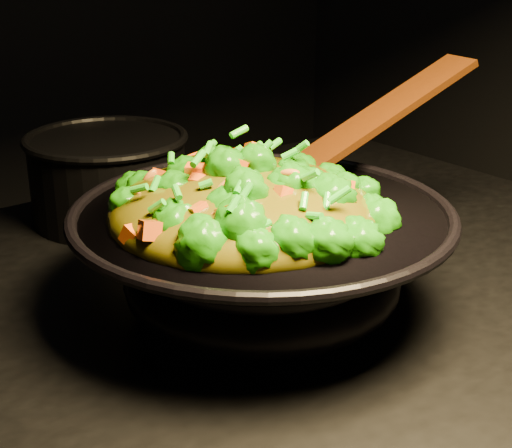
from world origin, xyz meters
TOP-DOWN VIEW (x-y plane):
  - wok at (0.04, -0.01)m, footprint 0.39×0.39m
  - stir_fry at (0.01, -0.01)m, footprint 0.29×0.29m
  - spatula at (0.22, 0.03)m, footprint 0.31×0.08m
  - back_pot at (0.04, 0.32)m, footprint 0.27×0.27m

SIDE VIEW (x-z plane):
  - wok at x=0.04m, z-range 0.90..1.01m
  - back_pot at x=0.04m, z-range 0.90..1.02m
  - stir_fry at x=0.01m, z-range 1.01..1.10m
  - spatula at x=0.22m, z-range 0.99..1.12m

